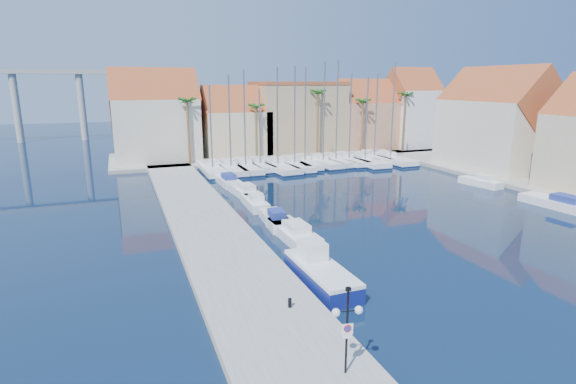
% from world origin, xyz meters
% --- Properties ---
extents(ground, '(260.00, 260.00, 0.00)m').
position_xyz_m(ground, '(0.00, 0.00, 0.00)').
color(ground, black).
rests_on(ground, ground).
extents(quay_west, '(6.00, 77.00, 0.50)m').
position_xyz_m(quay_west, '(-9.00, 13.50, 0.25)').
color(quay_west, gray).
rests_on(quay_west, ground).
extents(shore_north, '(54.00, 16.00, 0.50)m').
position_xyz_m(shore_north, '(10.00, 48.00, 0.25)').
color(shore_north, gray).
rests_on(shore_north, ground).
extents(shore_east, '(12.00, 60.00, 0.50)m').
position_xyz_m(shore_east, '(32.00, 15.00, 0.25)').
color(shore_east, gray).
rests_on(shore_east, ground).
extents(lamp_post, '(1.25, 0.47, 3.72)m').
position_xyz_m(lamp_post, '(-7.58, -8.63, 2.94)').
color(lamp_post, black).
rests_on(lamp_post, quay_west).
extents(bollard, '(0.19, 0.19, 0.48)m').
position_xyz_m(bollard, '(-7.75, -2.81, 0.74)').
color(bollard, black).
rests_on(bollard, quay_west).
extents(fishing_boat, '(2.32, 6.57, 2.28)m').
position_xyz_m(fishing_boat, '(-4.65, 0.24, 0.76)').
color(fishing_boat, navy).
rests_on(fishing_boat, ground).
extents(motorboat_west_0, '(2.32, 6.79, 1.40)m').
position_xyz_m(motorboat_west_0, '(-3.17, 8.39, 0.51)').
color(motorboat_west_0, white).
rests_on(motorboat_west_0, ground).
extents(motorboat_west_1, '(2.18, 5.52, 1.40)m').
position_xyz_m(motorboat_west_1, '(-3.37, 12.09, 0.51)').
color(motorboat_west_1, white).
rests_on(motorboat_west_1, ground).
extents(motorboat_west_2, '(1.83, 5.25, 1.40)m').
position_xyz_m(motorboat_west_2, '(-3.43, 17.97, 0.51)').
color(motorboat_west_2, white).
rests_on(motorboat_west_2, ground).
extents(motorboat_west_3, '(2.35, 6.10, 1.40)m').
position_xyz_m(motorboat_west_3, '(-3.13, 22.64, 0.51)').
color(motorboat_west_3, white).
rests_on(motorboat_west_3, ground).
extents(motorboat_west_4, '(2.14, 6.14, 1.40)m').
position_xyz_m(motorboat_west_4, '(-3.58, 28.87, 0.51)').
color(motorboat_west_4, white).
rests_on(motorboat_west_4, ground).
extents(motorboat_east_0, '(2.87, 7.39, 1.40)m').
position_xyz_m(motorboat_east_0, '(24.01, 7.29, 0.51)').
color(motorboat_east_0, white).
rests_on(motorboat_east_0, ground).
extents(motorboat_east_1, '(2.57, 5.24, 1.40)m').
position_xyz_m(motorboat_east_1, '(24.02, 17.52, 0.51)').
color(motorboat_east_1, white).
rests_on(motorboat_east_1, ground).
extents(sailboat_0, '(2.83, 10.19, 11.52)m').
position_xyz_m(sailboat_0, '(-4.03, 36.19, 0.57)').
color(sailboat_0, white).
rests_on(sailboat_0, ground).
extents(sailboat_1, '(2.77, 10.23, 12.84)m').
position_xyz_m(sailboat_1, '(-1.55, 36.17, 0.59)').
color(sailboat_1, white).
rests_on(sailboat_1, ground).
extents(sailboat_2, '(2.85, 10.46, 13.44)m').
position_xyz_m(sailboat_2, '(0.55, 36.38, 0.59)').
color(sailboat_2, white).
rests_on(sailboat_2, ground).
extents(sailboat_3, '(2.72, 8.96, 11.05)m').
position_xyz_m(sailboat_3, '(2.69, 36.64, 0.58)').
color(sailboat_3, white).
rests_on(sailboat_3, ground).
extents(sailboat_4, '(3.85, 11.51, 13.77)m').
position_xyz_m(sailboat_4, '(4.77, 35.46, 0.58)').
color(sailboat_4, white).
rests_on(sailboat_4, ground).
extents(sailboat_5, '(2.76, 10.45, 13.94)m').
position_xyz_m(sailboat_5, '(7.37, 35.56, 0.60)').
color(sailboat_5, white).
rests_on(sailboat_5, ground).
extents(sailboat_6, '(3.48, 10.29, 13.93)m').
position_xyz_m(sailboat_6, '(9.41, 36.57, 0.60)').
color(sailboat_6, white).
rests_on(sailboat_6, ground).
extents(sailboat_7, '(3.11, 9.64, 14.64)m').
position_xyz_m(sailboat_7, '(12.01, 36.10, 0.63)').
color(sailboat_7, white).
rests_on(sailboat_7, ground).
extents(sailboat_8, '(3.07, 9.04, 14.89)m').
position_xyz_m(sailboat_8, '(14.07, 36.10, 0.65)').
color(sailboat_8, white).
rests_on(sailboat_8, ground).
extents(sailboat_9, '(3.02, 9.98, 13.19)m').
position_xyz_m(sailboat_9, '(16.34, 36.34, 0.60)').
color(sailboat_9, white).
rests_on(sailboat_9, ground).
extents(sailboat_10, '(3.30, 11.50, 12.56)m').
position_xyz_m(sailboat_10, '(18.44, 35.30, 0.57)').
color(sailboat_10, white).
rests_on(sailboat_10, ground).
extents(sailboat_11, '(2.90, 9.13, 13.09)m').
position_xyz_m(sailboat_11, '(21.04, 36.86, 0.61)').
color(sailboat_11, white).
rests_on(sailboat_11, ground).
extents(sailboat_12, '(3.29, 11.36, 14.67)m').
position_xyz_m(sailboat_12, '(22.79, 35.35, 0.59)').
color(sailboat_12, white).
rests_on(sailboat_12, ground).
extents(building_0, '(12.30, 9.00, 13.50)m').
position_xyz_m(building_0, '(-10.00, 47.00, 6.52)').
color(building_0, beige).
rests_on(building_0, shore_north).
extents(building_1, '(10.30, 8.00, 11.00)m').
position_xyz_m(building_1, '(2.00, 47.00, 5.30)').
color(building_1, '#C9B38E').
rests_on(building_1, shore_north).
extents(building_2, '(14.20, 10.20, 11.50)m').
position_xyz_m(building_2, '(13.00, 48.00, 6.26)').
color(building_2, tan).
rests_on(building_2, shore_north).
extents(building_3, '(10.30, 8.00, 12.00)m').
position_xyz_m(building_3, '(25.00, 47.00, 5.86)').
color(building_3, '#B4765B').
rests_on(building_3, shore_north).
extents(building_4, '(8.30, 8.00, 14.00)m').
position_xyz_m(building_4, '(34.00, 46.00, 6.97)').
color(building_4, silver).
rests_on(building_4, shore_north).
extents(building_6, '(9.00, 14.30, 13.50)m').
position_xyz_m(building_6, '(32.00, 24.00, 6.52)').
color(building_6, beige).
rests_on(building_6, shore_east).
extents(palm_0, '(2.60, 2.60, 10.15)m').
position_xyz_m(palm_0, '(-6.00, 42.00, 9.08)').
color(palm_0, brown).
rests_on(palm_0, shore_north).
extents(palm_1, '(2.60, 2.60, 9.15)m').
position_xyz_m(palm_1, '(4.00, 42.00, 8.14)').
color(palm_1, brown).
rests_on(palm_1, shore_north).
extents(palm_2, '(2.60, 2.60, 11.15)m').
position_xyz_m(palm_2, '(14.00, 42.00, 10.02)').
color(palm_2, brown).
rests_on(palm_2, shore_north).
extents(palm_3, '(2.60, 2.60, 9.65)m').
position_xyz_m(palm_3, '(22.00, 42.00, 8.61)').
color(palm_3, brown).
rests_on(palm_3, shore_north).
extents(palm_4, '(2.60, 2.60, 10.65)m').
position_xyz_m(palm_4, '(30.00, 42.00, 9.55)').
color(palm_4, brown).
rests_on(palm_4, shore_north).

